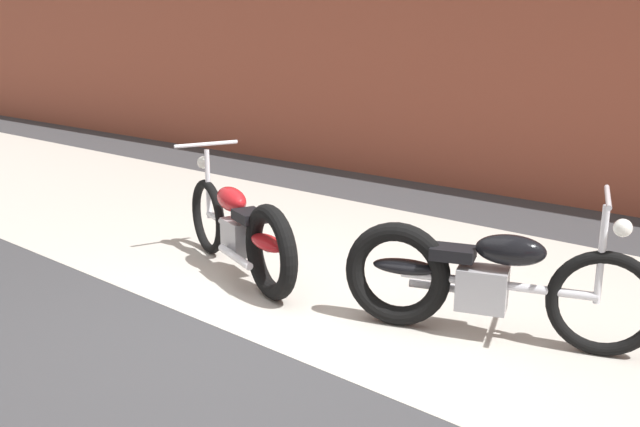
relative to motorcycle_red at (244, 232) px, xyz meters
name	(u,v)px	position (x,y,z in m)	size (l,w,h in m)	color
ground_plane	(255,343)	(0.93, -0.79, -0.40)	(80.00, 80.00, 0.00)	#38383A
sidewalk_slab	(406,274)	(0.93, 0.96, -0.40)	(36.00, 3.50, 0.01)	#B2ADA3
motorcycle_red	(244,232)	(0.00, 0.00, 0.00)	(1.93, 0.87, 1.03)	black
motorcycle_black	(471,279)	(1.92, 0.22, 0.00)	(1.92, 0.89, 1.03)	black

